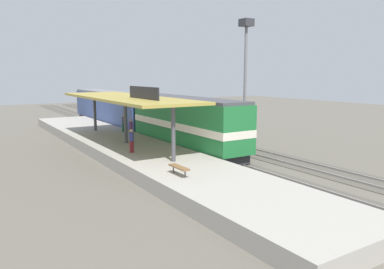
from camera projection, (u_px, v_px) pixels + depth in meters
ground_plane at (193, 145)px, 34.61m from camera, size 120.00×120.00×0.00m
track_near at (175, 147)px, 33.55m from camera, size 3.20×110.00×0.16m
track_far at (216, 142)px, 35.97m from camera, size 3.20×110.00×0.16m
platform at (126, 148)px, 31.07m from camera, size 6.00×44.00×0.90m
station_canopy at (125, 99)px, 30.35m from camera, size 5.20×18.00×4.70m
platform_bench at (179, 167)px, 20.89m from camera, size 0.44×1.70×0.50m
locomotive at (186, 123)px, 31.56m from camera, size 2.93×14.43×4.44m
passenger_carriage_single at (111, 108)px, 46.63m from camera, size 2.90×20.00×4.24m
light_mast at (246, 54)px, 36.10m from camera, size 1.10×1.10×11.70m
person_waiting at (132, 140)px, 26.88m from camera, size 0.34×0.34×1.71m
person_walking at (124, 122)px, 36.67m from camera, size 0.34×0.34×1.71m
person_boarding at (131, 128)px, 32.92m from camera, size 0.34×0.34×1.71m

